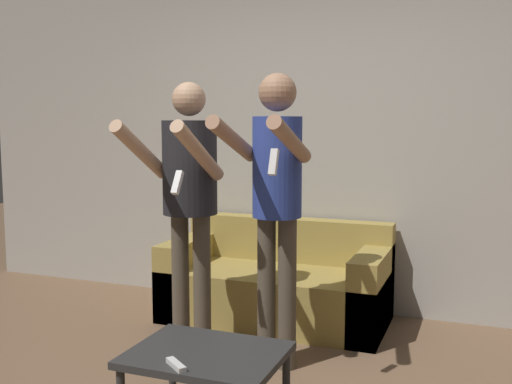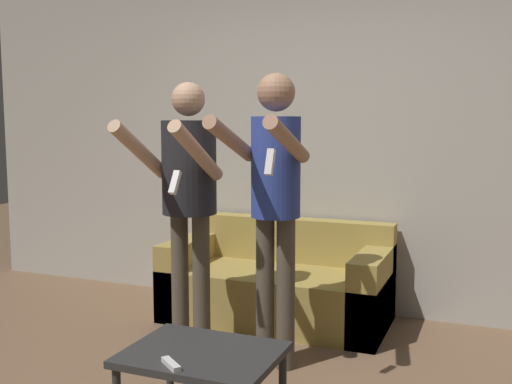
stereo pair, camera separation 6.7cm
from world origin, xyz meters
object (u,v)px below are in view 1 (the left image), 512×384
Objects in this scene: couch at (277,285)px; person_standing_right at (276,188)px; coffee_table at (206,360)px; remote_on_table at (176,365)px; person_standing_left at (189,186)px.

couch is 0.93× the size of person_standing_right.
coffee_table is at bearing -82.95° from couch.
person_standing_right is 12.38× the size of remote_on_table.
person_standing_left reaches higher than couch.
couch is 11.51× the size of remote_on_table.
couch is 1.62m from coffee_table.
person_standing_left is 0.57m from person_standing_right.
couch is at bearing 108.56° from person_standing_right.
coffee_table is 5.18× the size of remote_on_table.
person_standing_right is (0.28, -0.85, 0.83)m from couch.
person_standing_right is 1.07m from coffee_table.
person_standing_right reaches higher than remote_on_table.
coffee_table is (0.48, -0.76, -0.75)m from person_standing_left.
person_standing_left is (-0.28, -0.84, 0.82)m from couch.
person_standing_right reaches higher than couch.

